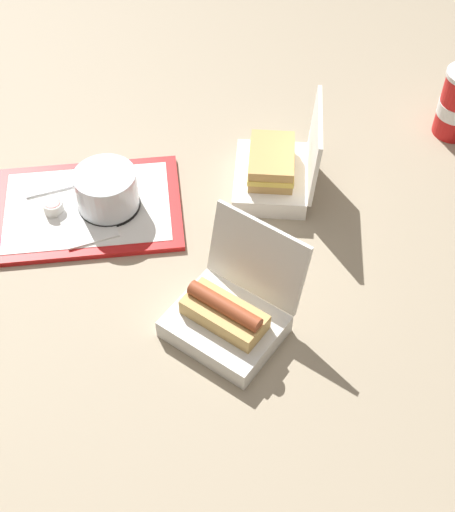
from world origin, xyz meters
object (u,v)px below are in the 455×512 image
at_px(ketchup_cup, 53,206).
at_px(clamshell_sandwich_center, 276,170).
at_px(food_tray, 88,208).
at_px(cake_container, 107,191).
at_px(plastic_fork, 53,189).
at_px(clamshell_hotdog_left, 229,315).

xyz_separation_m(ketchup_cup, clamshell_sandwich_center, (0.44, 0.09, 0.02)).
xyz_separation_m(food_tray, cake_container, (0.04, 0.00, 0.05)).
bearing_deg(plastic_fork, clamshell_sandwich_center, -16.53).
bearing_deg(food_tray, clamshell_sandwich_center, 11.62).
xyz_separation_m(cake_container, ketchup_cup, (-0.11, -0.02, -0.03)).
relative_size(food_tray, plastic_fork, 3.65).
height_order(cake_container, clamshell_hotdog_left, clamshell_hotdog_left).
distance_m(food_tray, clamshell_hotdog_left, 0.40).
bearing_deg(clamshell_hotdog_left, food_tray, 135.49).
height_order(food_tray, clamshell_sandwich_center, clamshell_sandwich_center).
height_order(plastic_fork, clamshell_sandwich_center, clamshell_sandwich_center).
bearing_deg(clamshell_sandwich_center, ketchup_cup, -168.13).
xyz_separation_m(clamshell_sandwich_center, clamshell_hotdog_left, (-0.09, -0.36, -0.00)).
relative_size(cake_container, clamshell_sandwich_center, 0.63).
bearing_deg(clamshell_sandwich_center, plastic_fork, -175.64).
relative_size(clamshell_sandwich_center, clamshell_hotdog_left, 0.76).
relative_size(cake_container, clamshell_hotdog_left, 0.48).
height_order(ketchup_cup, clamshell_hotdog_left, clamshell_hotdog_left).
distance_m(ketchup_cup, plastic_fork, 0.06).
height_order(ketchup_cup, clamshell_sandwich_center, clamshell_sandwich_center).
bearing_deg(cake_container, plastic_fork, 161.16).
bearing_deg(clamshell_hotdog_left, cake_container, 130.53).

